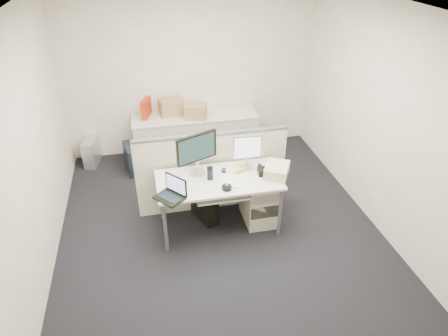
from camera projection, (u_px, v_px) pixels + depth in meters
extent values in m
cube|color=black|center=(219.00, 226.00, 5.21)|extent=(4.00, 4.50, 0.01)
cube|color=white|center=(217.00, 6.00, 3.80)|extent=(4.00, 4.50, 0.01)
cube|color=silver|center=(190.00, 72.00, 6.38)|extent=(4.00, 0.02, 2.70)
cube|color=silver|center=(286.00, 281.00, 2.63)|extent=(4.00, 0.02, 2.70)
cube|color=silver|center=(30.00, 151.00, 4.15)|extent=(0.02, 4.50, 2.70)
cube|color=silver|center=(379.00, 118.00, 4.87)|extent=(0.02, 4.50, 2.70)
cube|color=beige|center=(219.00, 180.00, 4.84)|extent=(1.50, 0.75, 0.03)
cylinder|color=slate|center=(165.00, 228.00, 4.63)|extent=(0.04, 0.04, 0.70)
cylinder|color=slate|center=(161.00, 196.00, 5.17)|extent=(0.04, 0.04, 0.70)
cylinder|color=slate|center=(280.00, 213.00, 4.88)|extent=(0.04, 0.04, 0.70)
cylinder|color=slate|center=(264.00, 184.00, 5.42)|extent=(0.04, 0.04, 0.70)
cube|color=beige|center=(222.00, 195.00, 4.74)|extent=(0.62, 0.32, 0.02)
cube|color=#BEB8A1|center=(259.00, 198.00, 5.18)|extent=(0.40, 0.55, 0.65)
cube|color=beige|center=(212.00, 173.00, 5.29)|extent=(2.00, 0.06, 1.10)
cube|color=#BEB8A1|center=(196.00, 136.00, 6.63)|extent=(2.00, 0.60, 0.72)
cube|color=black|center=(197.00, 154.00, 4.80)|extent=(0.57, 0.40, 0.54)
cube|color=#B7B7BC|center=(247.00, 152.00, 4.93)|extent=(0.38, 0.21, 0.45)
cube|color=black|center=(169.00, 190.00, 4.42)|extent=(0.39, 0.40, 0.24)
cylinder|color=black|center=(227.00, 188.00, 4.63)|extent=(0.13, 0.13, 0.04)
cube|color=black|center=(266.00, 171.00, 4.92)|extent=(0.22, 0.19, 0.06)
cube|color=silver|center=(232.00, 181.00, 4.79)|extent=(0.32, 0.35, 0.01)
cube|color=#FFFC23|center=(233.00, 177.00, 4.86)|extent=(0.09, 0.09, 0.01)
cylinder|color=black|center=(210.00, 174.00, 4.79)|extent=(0.10, 0.10, 0.15)
ellipsoid|color=yellow|center=(239.00, 171.00, 4.95)|extent=(0.19, 0.12, 0.04)
cube|color=black|center=(224.00, 170.00, 4.99)|extent=(0.08, 0.11, 0.01)
cube|color=tan|center=(277.00, 170.00, 4.88)|extent=(0.40, 0.43, 0.13)
cube|color=black|center=(217.00, 192.00, 4.75)|extent=(0.43, 0.24, 0.02)
cube|color=black|center=(205.00, 205.00, 5.24)|extent=(0.33, 0.48, 0.42)
cube|color=black|center=(133.00, 159.00, 6.26)|extent=(0.28, 0.51, 0.44)
cube|color=#B7B7BC|center=(92.00, 151.00, 6.49)|extent=(0.26, 0.48, 0.43)
cube|color=#A57F5A|center=(171.00, 107.00, 6.41)|extent=(0.41, 0.34, 0.27)
cube|color=#A57F5A|center=(196.00, 112.00, 6.28)|extent=(0.39, 0.34, 0.24)
cube|color=#A4290E|center=(146.00, 109.00, 6.31)|extent=(0.18, 0.34, 0.31)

